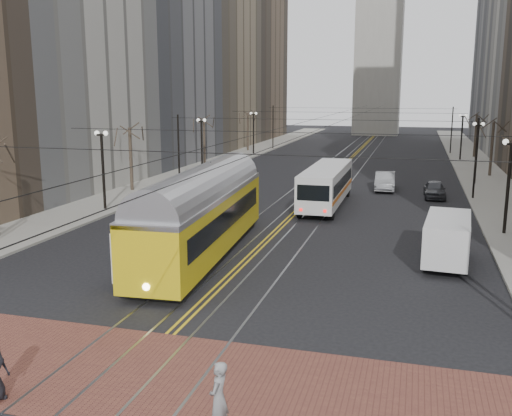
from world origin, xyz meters
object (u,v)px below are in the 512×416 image
Objects in this scene: rear_bus at (326,187)px; sedan_grey at (435,189)px; transit_bus at (176,235)px; pedestrian_b at (219,398)px; sedan_silver at (385,181)px; cargo_van at (447,241)px; streetcar at (203,222)px.

rear_bus reaches higher than sedan_grey.
transit_bus reaches higher than pedestrian_b.
rear_bus reaches higher than pedestrian_b.
pedestrian_b reaches higher than sedan_grey.
sedan_grey is 5.02m from sedan_silver.
sedan_silver is 2.50× the size of pedestrian_b.
rear_bus reaches higher than sedan_silver.
cargo_van is 1.12× the size of sedan_silver.
sedan_grey is 2.12× the size of pedestrian_b.
sedan_grey is (-0.10, 19.27, -0.50)m from cargo_van.
cargo_van is at bearing 162.70° from pedestrian_b.
transit_bus is 0.69× the size of streetcar.
sedan_silver is (9.21, 25.07, -0.54)m from transit_bus.
transit_bus is 0.92× the size of rear_bus.
pedestrian_b reaches higher than sedan_silver.
rear_bus is 30.32m from pedestrian_b.
streetcar is at bearing -122.26° from sedan_grey.
cargo_van is 2.80× the size of pedestrian_b.
pedestrian_b is at bearing -71.60° from streetcar.
rear_bus is at bearing 70.16° from streetcar.
transit_bus is 17.11m from rear_bus.
pedestrian_b is (-6.16, -36.29, 0.28)m from sedan_grey.
transit_bus is 13.84m from cargo_van.
sedan_grey is (8.10, 6.04, -0.82)m from rear_bus.
streetcar is (1.00, 1.23, 0.50)m from transit_bus.
cargo_van is 19.28m from sedan_grey.
pedestrian_b is (-1.97, -39.05, 0.18)m from sedan_silver.
transit_bus is 15.75m from pedestrian_b.
rear_bus reaches higher than transit_bus.
transit_bus is 2.20× the size of sedan_silver.
pedestrian_b is (7.24, -13.98, -0.35)m from transit_bus.
transit_bus is at bearing -108.12° from rear_bus.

